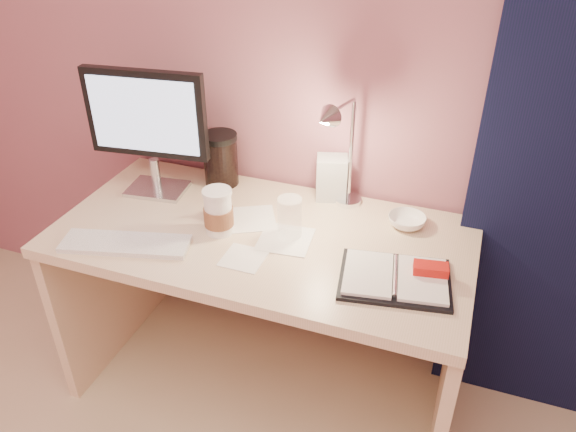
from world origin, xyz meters
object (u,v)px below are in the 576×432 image
(coffee_cup, at_px, (218,213))
(product_box, at_px, (332,178))
(monitor, at_px, (148,122))
(dark_jar, at_px, (221,162))
(clear_cup, at_px, (290,218))
(planner, at_px, (398,277))
(keyboard, at_px, (126,244))
(desk, at_px, (271,273))
(bowl, at_px, (407,221))
(lotion_bottle, at_px, (222,206))
(desk_lamp, at_px, (353,149))

(coffee_cup, bearing_deg, product_box, 50.54)
(monitor, height_order, coffee_cup, monitor)
(coffee_cup, distance_m, dark_jar, 0.34)
(clear_cup, bearing_deg, planner, -16.83)
(clear_cup, xyz_separation_m, dark_jar, (-0.37, 0.25, 0.02))
(keyboard, distance_m, clear_cup, 0.54)
(desk, distance_m, keyboard, 0.54)
(clear_cup, distance_m, bowl, 0.41)
(lotion_bottle, height_order, product_box, product_box)
(desk_lamp, bearing_deg, product_box, 147.57)
(product_box, distance_m, desk_lamp, 0.23)
(desk, height_order, planner, planner)
(desk, height_order, dark_jar, dark_jar)
(dark_jar, bearing_deg, coffee_cup, -65.75)
(planner, xyz_separation_m, lotion_bottle, (-0.64, 0.14, 0.04))
(clear_cup, bearing_deg, bowl, 28.05)
(monitor, distance_m, bowl, 0.97)
(desk_lamp, bearing_deg, bowl, 19.96)
(keyboard, relative_size, coffee_cup, 2.58)
(desk, relative_size, keyboard, 3.38)
(dark_jar, bearing_deg, lotion_bottle, -64.03)
(monitor, height_order, clear_cup, monitor)
(keyboard, relative_size, bowl, 3.25)
(desk, distance_m, coffee_cup, 0.35)
(keyboard, bearing_deg, coffee_cup, 20.97)
(desk, distance_m, planner, 0.56)
(monitor, distance_m, planner, 1.02)
(keyboard, distance_m, planner, 0.87)
(keyboard, xyz_separation_m, dark_jar, (0.11, 0.49, 0.08))
(desk, bearing_deg, clear_cup, -31.39)
(planner, bearing_deg, keyboard, 178.74)
(bowl, xyz_separation_m, lotion_bottle, (-0.61, -0.17, 0.03))
(coffee_cup, height_order, product_box, product_box)
(desk, distance_m, monitor, 0.70)
(clear_cup, bearing_deg, lotion_bottle, 174.87)
(planner, height_order, dark_jar, dark_jar)
(monitor, xyz_separation_m, planner, (0.96, -0.23, -0.27))
(desk, height_order, desk_lamp, desk_lamp)
(lotion_bottle, bearing_deg, planner, -12.24)
(desk, xyz_separation_m, product_box, (0.15, 0.23, 0.31))
(coffee_cup, relative_size, bowl, 1.26)
(dark_jar, height_order, desk_lamp, desk_lamp)
(product_box, bearing_deg, lotion_bottle, -155.67)
(planner, bearing_deg, lotion_bottle, 158.41)
(dark_jar, bearing_deg, product_box, 4.66)
(dark_jar, bearing_deg, desk_lamp, -8.36)
(bowl, bearing_deg, monitor, -175.24)
(keyboard, height_order, bowl, bowl)
(desk, relative_size, bowl, 11.00)
(dark_jar, bearing_deg, bowl, -5.10)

